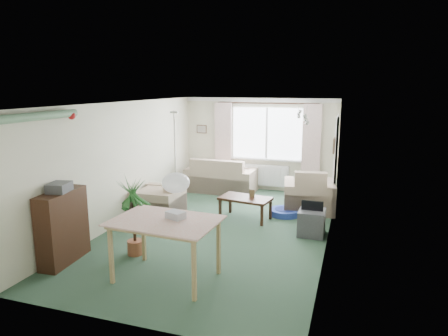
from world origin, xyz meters
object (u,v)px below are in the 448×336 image
(coffee_table, at_px, (245,208))
(houseplant, at_px, (134,217))
(armchair_corner, at_px, (309,189))
(bookshelf, at_px, (63,227))
(armchair_left, at_px, (158,196))
(dining_table, at_px, (166,250))
(sofa, at_px, (221,174))
(tv_cube, at_px, (312,223))
(pet_bed, at_px, (285,212))

(coffee_table, bearing_deg, houseplant, -118.72)
(armchair_corner, bearing_deg, bookshelf, 39.66)
(armchair_corner, relative_size, coffee_table, 1.03)
(armchair_corner, bearing_deg, coffee_table, 30.85)
(armchair_left, relative_size, dining_table, 0.70)
(sofa, xyz_separation_m, coffee_table, (1.18, -1.97, -0.21))
(bookshelf, bearing_deg, tv_cube, 29.62)
(armchair_left, height_order, tv_cube, armchair_left)
(dining_table, bearing_deg, tv_cube, 53.23)
(armchair_left, xyz_separation_m, bookshelf, (-0.34, -2.50, 0.14))
(dining_table, bearing_deg, coffee_table, 82.36)
(dining_table, distance_m, pet_bed, 3.56)
(dining_table, relative_size, tv_cube, 2.65)
(armchair_corner, relative_size, dining_table, 0.78)
(armchair_left, relative_size, pet_bed, 1.50)
(sofa, bearing_deg, armchair_corner, 158.20)
(armchair_left, xyz_separation_m, houseplant, (0.56, -1.92, 0.21))
(bookshelf, relative_size, pet_bed, 1.78)
(armchair_corner, distance_m, dining_table, 4.16)
(bookshelf, relative_size, tv_cube, 2.20)
(armchair_corner, height_order, bookshelf, bookshelf)
(coffee_table, height_order, pet_bed, coffee_table)
(dining_table, bearing_deg, pet_bed, 71.64)
(bookshelf, height_order, tv_cube, bookshelf)
(bookshelf, xyz_separation_m, dining_table, (1.76, -0.01, -0.14))
(armchair_corner, bearing_deg, houseplant, 43.95)
(dining_table, bearing_deg, bookshelf, 179.68)
(bookshelf, bearing_deg, coffee_table, 48.85)
(coffee_table, xyz_separation_m, pet_bed, (0.73, 0.50, -0.17))
(tv_cube, bearing_deg, armchair_left, 177.73)
(armchair_left, distance_m, pet_bed, 2.70)
(armchair_corner, xyz_separation_m, coffee_table, (-1.17, -1.00, -0.24))
(bookshelf, relative_size, dining_table, 0.83)
(armchair_left, height_order, dining_table, armchair_left)
(armchair_corner, distance_m, armchair_left, 3.26)
(sofa, bearing_deg, coffee_table, 121.67)
(coffee_table, relative_size, pet_bed, 1.61)
(armchair_corner, bearing_deg, armchair_left, 14.71)
(dining_table, xyz_separation_m, pet_bed, (1.12, 3.36, -0.36))
(sofa, relative_size, coffee_table, 1.72)
(sofa, height_order, tv_cube, sofa)
(bookshelf, xyz_separation_m, houseplant, (0.90, 0.58, 0.07))
(coffee_table, xyz_separation_m, houseplant, (-1.24, -2.27, 0.41))
(bookshelf, xyz_separation_m, tv_cube, (3.54, 2.37, -0.33))
(tv_cube, xyz_separation_m, pet_bed, (-0.66, 0.98, -0.17))
(armchair_corner, xyz_separation_m, dining_table, (-1.55, -3.86, -0.05))
(coffee_table, xyz_separation_m, dining_table, (-0.38, -2.86, 0.20))
(armchair_corner, xyz_separation_m, pet_bed, (-0.44, -0.49, -0.41))
(armchair_left, bearing_deg, pet_bed, 107.01)
(pet_bed, bearing_deg, dining_table, -108.36)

